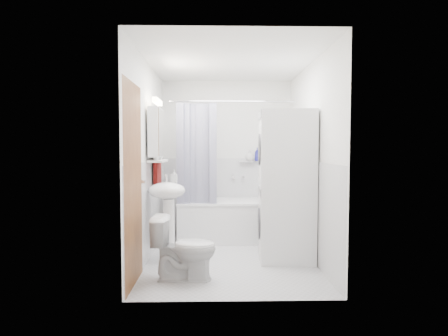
{
  "coord_description": "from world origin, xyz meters",
  "views": [
    {
      "loc": [
        -0.17,
        -4.55,
        1.35
      ],
      "look_at": [
        -0.07,
        0.15,
        1.11
      ],
      "focal_mm": 30.0,
      "sensor_mm": 36.0,
      "label": 1
    }
  ],
  "objects_px": {
    "sink": "(167,203)",
    "washer_dryer": "(286,186)",
    "toilet": "(184,248)",
    "bathtub": "(231,218)"
  },
  "relations": [
    {
      "from": "bathtub",
      "to": "sink",
      "type": "distance_m",
      "value": 1.33
    },
    {
      "from": "sink",
      "to": "washer_dryer",
      "type": "bearing_deg",
      "value": 1.12
    },
    {
      "from": "washer_dryer",
      "to": "toilet",
      "type": "bearing_deg",
      "value": -146.23
    },
    {
      "from": "washer_dryer",
      "to": "toilet",
      "type": "relative_size",
      "value": 2.73
    },
    {
      "from": "bathtub",
      "to": "washer_dryer",
      "type": "xyz_separation_m",
      "value": [
        0.63,
        -0.97,
        0.58
      ]
    },
    {
      "from": "bathtub",
      "to": "washer_dryer",
      "type": "relative_size",
      "value": 0.86
    },
    {
      "from": "bathtub",
      "to": "washer_dryer",
      "type": "bearing_deg",
      "value": -57.06
    },
    {
      "from": "toilet",
      "to": "bathtub",
      "type": "bearing_deg",
      "value": -15.16
    },
    {
      "from": "bathtub",
      "to": "toilet",
      "type": "distance_m",
      "value": 1.74
    },
    {
      "from": "washer_dryer",
      "to": "toilet",
      "type": "distance_m",
      "value": 1.48
    }
  ]
}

